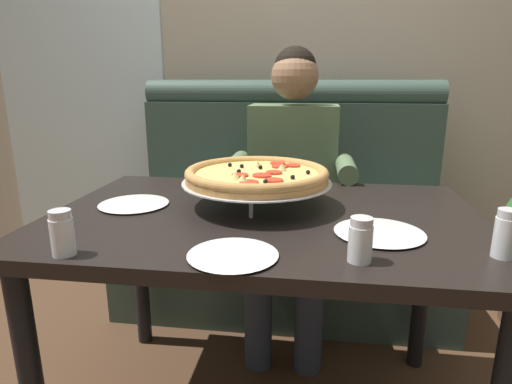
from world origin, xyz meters
name	(u,v)px	position (x,y,z in m)	size (l,w,h in m)	color
back_wall_with_window	(295,33)	(0.00, 1.47, 1.40)	(6.00, 0.12, 2.80)	#BCB29E
window_panel	(76,35)	(-1.36, 1.39, 1.40)	(1.10, 0.02, 2.80)	white
booth_bench	(285,223)	(0.00, 0.90, 0.40)	(1.61, 0.78, 1.13)	#384C42
dining_table	(265,240)	(0.00, 0.00, 0.65)	(1.30, 0.85, 0.74)	black
diner_main	(291,177)	(0.04, 0.63, 0.71)	(0.54, 0.64, 1.27)	#2D3342
pizza	(257,176)	(-0.04, 0.08, 0.84)	(0.47, 0.47, 0.13)	silver
shaker_oregano	(505,237)	(0.58, -0.25, 0.79)	(0.05, 0.05, 0.11)	white
shaker_pepper_flakes	(360,243)	(0.25, -0.32, 0.78)	(0.05, 0.05, 0.10)	white
shaker_parmesan	(63,236)	(-0.42, -0.38, 0.78)	(0.05, 0.05, 0.11)	white
plate_near_left	(233,252)	(-0.03, -0.33, 0.75)	(0.21, 0.21, 0.02)	white
plate_near_right	(134,202)	(-0.43, 0.02, 0.75)	(0.22, 0.22, 0.02)	white
plate_far_side	(379,230)	(0.32, -0.14, 0.75)	(0.24, 0.24, 0.02)	white
patio_chair	(146,153)	(-1.29, 2.18, 0.52)	(0.43, 0.43, 0.86)	black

